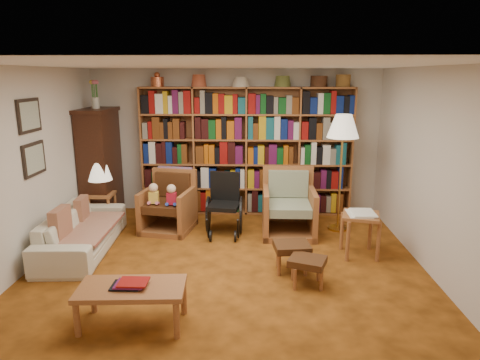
{
  "coord_description": "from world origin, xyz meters",
  "views": [
    {
      "loc": [
        0.32,
        -4.97,
        2.39
      ],
      "look_at": [
        0.14,
        0.6,
        1.02
      ],
      "focal_mm": 32.0,
      "sensor_mm": 36.0,
      "label": 1
    }
  ],
  "objects_px": {
    "wheelchair": "(224,206)",
    "footstool_a": "(292,249)",
    "floor_lamp": "(343,131)",
    "footstool_b": "(307,263)",
    "side_table_lamp": "(102,201)",
    "armchair_sage": "(288,208)",
    "side_table_papers": "(360,222)",
    "coffee_table": "(132,291)",
    "sofa": "(82,231)",
    "armchair_leather": "(169,205)"
  },
  "relations": [
    {
      "from": "wheelchair",
      "to": "footstool_a",
      "type": "distance_m",
      "value": 1.62
    },
    {
      "from": "wheelchair",
      "to": "floor_lamp",
      "type": "relative_size",
      "value": 0.52
    },
    {
      "from": "footstool_a",
      "to": "footstool_b",
      "type": "xyz_separation_m",
      "value": [
        0.15,
        -0.37,
        -0.02
      ]
    },
    {
      "from": "wheelchair",
      "to": "floor_lamp",
      "type": "bearing_deg",
      "value": 6.23
    },
    {
      "from": "side_table_lamp",
      "to": "armchair_sage",
      "type": "relative_size",
      "value": 0.52
    },
    {
      "from": "armchair_sage",
      "to": "side_table_papers",
      "type": "xyz_separation_m",
      "value": [
        0.89,
        -0.87,
        0.1
      ]
    },
    {
      "from": "side_table_lamp",
      "to": "footstool_a",
      "type": "bearing_deg",
      "value": -29.46
    },
    {
      "from": "side_table_lamp",
      "to": "wheelchair",
      "type": "height_order",
      "value": "wheelchair"
    },
    {
      "from": "footstool_a",
      "to": "coffee_table",
      "type": "bearing_deg",
      "value": -143.29
    },
    {
      "from": "footstool_b",
      "to": "coffee_table",
      "type": "bearing_deg",
      "value": -154.46
    },
    {
      "from": "armchair_sage",
      "to": "footstool_b",
      "type": "relative_size",
      "value": 2.01
    },
    {
      "from": "floor_lamp",
      "to": "sofa",
      "type": "bearing_deg",
      "value": -165.65
    },
    {
      "from": "wheelchair",
      "to": "footstool_b",
      "type": "distance_m",
      "value": 2.02
    },
    {
      "from": "side_table_papers",
      "to": "armchair_sage",
      "type": "bearing_deg",
      "value": 135.7
    },
    {
      "from": "armchair_leather",
      "to": "footstool_a",
      "type": "xyz_separation_m",
      "value": [
        1.82,
        -1.5,
        -0.09
      ]
    },
    {
      "from": "sofa",
      "to": "footstool_b",
      "type": "height_order",
      "value": "sofa"
    },
    {
      "from": "side_table_lamp",
      "to": "armchair_sage",
      "type": "distance_m",
      "value": 3.03
    },
    {
      "from": "floor_lamp",
      "to": "wheelchair",
      "type": "bearing_deg",
      "value": -173.77
    },
    {
      "from": "sofa",
      "to": "footstool_b",
      "type": "distance_m",
      "value": 3.15
    },
    {
      "from": "side_table_papers",
      "to": "coffee_table",
      "type": "distance_m",
      "value": 3.15
    },
    {
      "from": "wheelchair",
      "to": "floor_lamp",
      "type": "xyz_separation_m",
      "value": [
        1.79,
        0.2,
        1.14
      ]
    },
    {
      "from": "sofa",
      "to": "armchair_sage",
      "type": "xyz_separation_m",
      "value": [
        2.92,
        0.81,
        0.1
      ]
    },
    {
      "from": "wheelchair",
      "to": "side_table_lamp",
      "type": "bearing_deg",
      "value": 170.44
    },
    {
      "from": "side_table_papers",
      "to": "coffee_table",
      "type": "bearing_deg",
      "value": -146.2
    },
    {
      "from": "armchair_leather",
      "to": "side_table_papers",
      "type": "bearing_deg",
      "value": -19.58
    },
    {
      "from": "floor_lamp",
      "to": "footstool_b",
      "type": "xyz_separation_m",
      "value": [
        -0.72,
        -1.9,
        -1.29
      ]
    },
    {
      "from": "sofa",
      "to": "footstool_b",
      "type": "bearing_deg",
      "value": -110.6
    },
    {
      "from": "floor_lamp",
      "to": "side_table_lamp",
      "type": "bearing_deg",
      "value": 177.8
    },
    {
      "from": "side_table_lamp",
      "to": "coffee_table",
      "type": "distance_m",
      "value": 3.18
    },
    {
      "from": "armchair_sage",
      "to": "coffee_table",
      "type": "distance_m",
      "value": 3.13
    },
    {
      "from": "armchair_sage",
      "to": "coffee_table",
      "type": "relative_size",
      "value": 0.94
    },
    {
      "from": "footstool_b",
      "to": "wheelchair",
      "type": "bearing_deg",
      "value": 122.21
    },
    {
      "from": "armchair_sage",
      "to": "wheelchair",
      "type": "height_order",
      "value": "armchair_sage"
    },
    {
      "from": "side_table_lamp",
      "to": "footstool_b",
      "type": "xyz_separation_m",
      "value": [
        3.1,
        -2.04,
        -0.11
      ]
    },
    {
      "from": "wheelchair",
      "to": "footstool_a",
      "type": "relative_size",
      "value": 1.99
    },
    {
      "from": "floor_lamp",
      "to": "side_table_papers",
      "type": "xyz_separation_m",
      "value": [
        0.09,
        -1.01,
        -1.09
      ]
    },
    {
      "from": "floor_lamp",
      "to": "footstool_b",
      "type": "relative_size",
      "value": 3.67
    },
    {
      "from": "sofa",
      "to": "armchair_leather",
      "type": "height_order",
      "value": "armchair_leather"
    },
    {
      "from": "footstool_b",
      "to": "coffee_table",
      "type": "relative_size",
      "value": 0.47
    },
    {
      "from": "floor_lamp",
      "to": "coffee_table",
      "type": "height_order",
      "value": "floor_lamp"
    },
    {
      "from": "floor_lamp",
      "to": "footstool_b",
      "type": "bearing_deg",
      "value": -110.72
    },
    {
      "from": "sofa",
      "to": "footstool_b",
      "type": "relative_size",
      "value": 3.88
    },
    {
      "from": "wheelchair",
      "to": "floor_lamp",
      "type": "height_order",
      "value": "floor_lamp"
    },
    {
      "from": "armchair_sage",
      "to": "sofa",
      "type": "bearing_deg",
      "value": -164.41
    },
    {
      "from": "side_table_lamp",
      "to": "footstool_b",
      "type": "relative_size",
      "value": 1.04
    },
    {
      "from": "sofa",
      "to": "armchair_leather",
      "type": "relative_size",
      "value": 2.04
    },
    {
      "from": "sofa",
      "to": "floor_lamp",
      "type": "bearing_deg",
      "value": -78.79
    },
    {
      "from": "footstool_a",
      "to": "footstool_b",
      "type": "height_order",
      "value": "footstool_a"
    },
    {
      "from": "armchair_sage",
      "to": "floor_lamp",
      "type": "relative_size",
      "value": 0.55
    },
    {
      "from": "floor_lamp",
      "to": "coffee_table",
      "type": "bearing_deg",
      "value": -132.42
    }
  ]
}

